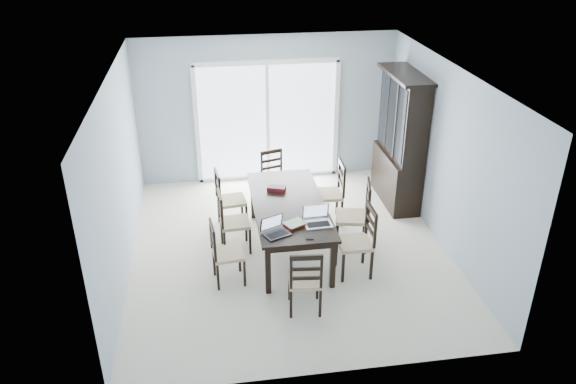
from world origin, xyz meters
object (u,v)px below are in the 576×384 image
(chair_end_far, at_px, (274,171))
(cell_phone, at_px, (310,239))
(chair_right_mid, at_px, (359,208))
(laptop_dark, at_px, (277,231))
(chair_left_mid, at_px, (228,215))
(chair_left_near, at_px, (221,247))
(china_hutch, at_px, (400,141))
(game_box, at_px, (277,189))
(chair_right_far, at_px, (334,186))
(chair_right_near, at_px, (362,233))
(chair_end_near, at_px, (305,275))
(chair_left_far, at_px, (225,193))
(laptop_silver, at_px, (318,221))
(hot_tub, at_px, (217,131))
(dining_table, at_px, (289,208))

(chair_end_far, xyz_separation_m, cell_phone, (0.13, -2.51, 0.21))
(chair_right_mid, bearing_deg, cell_phone, 147.87)
(chair_end_far, relative_size, laptop_dark, 2.67)
(laptop_dark, relative_size, cell_phone, 3.80)
(chair_left_mid, bearing_deg, chair_left_near, -14.13)
(china_hutch, height_order, chair_left_near, china_hutch)
(game_box, bearing_deg, chair_right_far, 17.93)
(chair_left_mid, xyz_separation_m, chair_right_near, (1.72, -0.83, 0.04))
(chair_left_near, xyz_separation_m, chair_end_near, (0.96, -0.80, 0.01))
(chair_left_mid, bearing_deg, china_hutch, 107.48)
(chair_left_far, distance_m, laptop_silver, 1.85)
(laptop_dark, bearing_deg, cell_phone, -46.70)
(china_hutch, distance_m, chair_end_near, 3.45)
(laptop_dark, bearing_deg, chair_right_near, -18.88)
(laptop_dark, bearing_deg, chair_left_far, 86.03)
(chair_left_far, height_order, hot_tub, chair_left_far)
(chair_left_far, height_order, cell_phone, chair_left_far)
(chair_left_near, bearing_deg, chair_right_far, 121.12)
(chair_end_far, bearing_deg, chair_right_far, 120.09)
(chair_right_near, height_order, chair_end_near, chair_right_near)
(chair_left_near, bearing_deg, chair_end_far, 149.73)
(cell_phone, height_order, hot_tub, hot_tub)
(china_hutch, relative_size, chair_end_near, 2.11)
(game_box, relative_size, hot_tub, 0.13)
(game_box, height_order, hot_tub, hot_tub)
(chair_end_near, height_order, game_box, chair_end_near)
(chair_right_far, bearing_deg, chair_left_mid, 112.40)
(hot_tub, bearing_deg, dining_table, -76.65)
(chair_end_far, height_order, cell_phone, chair_end_far)
(chair_left_far, relative_size, chair_right_mid, 0.92)
(chair_right_near, xyz_separation_m, laptop_silver, (-0.59, 0.06, 0.21))
(dining_table, xyz_separation_m, hot_tub, (-0.87, 3.68, -0.17))
(dining_table, distance_m, chair_end_near, 1.48)
(chair_left_mid, xyz_separation_m, laptop_silver, (1.14, -0.77, 0.25))
(chair_right_mid, xyz_separation_m, chair_end_near, (-1.04, -1.40, -0.08))
(chair_left_near, bearing_deg, hot_tub, 172.11)
(chair_left_far, distance_m, chair_end_far, 1.12)
(chair_right_mid, bearing_deg, chair_right_far, 25.73)
(chair_right_mid, relative_size, hot_tub, 0.57)
(china_hutch, xyz_separation_m, chair_right_near, (-1.15, -1.97, -0.47))
(chair_right_near, xyz_separation_m, chair_right_mid, (0.14, 0.65, 0.02))
(laptop_dark, xyz_separation_m, laptop_silver, (0.56, 0.16, 0.01))
(dining_table, relative_size, chair_left_far, 2.01)
(dining_table, xyz_separation_m, cell_phone, (0.11, -0.99, 0.08))
(china_hutch, distance_m, laptop_silver, 2.59)
(chair_left_far, xyz_separation_m, cell_phone, (0.97, -1.76, 0.18))
(laptop_silver, relative_size, game_box, 1.40)
(laptop_silver, bearing_deg, chair_end_far, 95.48)
(dining_table, height_order, chair_end_far, chair_end_far)
(game_box, bearing_deg, laptop_dark, -97.36)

